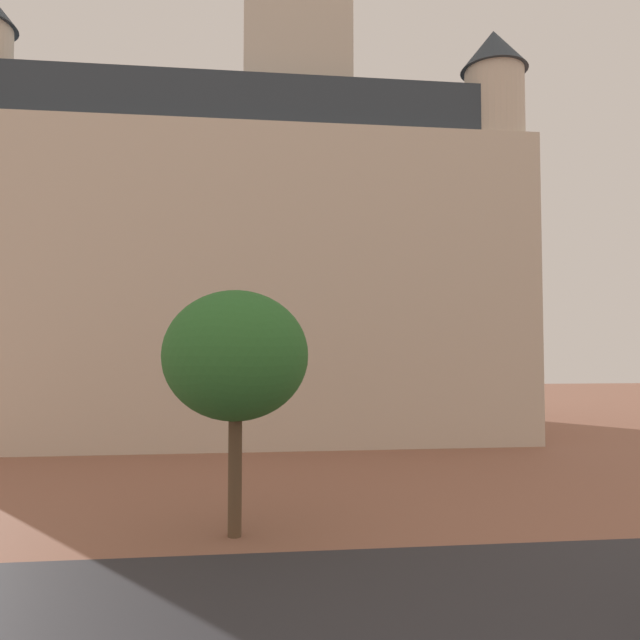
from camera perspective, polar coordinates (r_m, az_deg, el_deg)
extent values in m
plane|color=#93604C|center=(11.99, -0.76, -24.11)|extent=(120.00, 120.00, 0.00)
cube|color=#2D2D33|center=(10.26, 0.44, -27.92)|extent=(120.00, 7.54, 0.00)
cube|color=beige|center=(32.74, -6.90, 2.11)|extent=(26.56, 14.33, 14.29)
cube|color=#2D3842|center=(34.47, -6.82, 16.07)|extent=(24.44, 13.18, 2.40)
cube|color=beige|center=(34.61, -2.41, 16.30)|extent=(5.67, 5.67, 31.35)
cylinder|color=beige|center=(29.67, 16.57, 6.10)|extent=(2.80, 2.80, 17.78)
cone|color=#2D3842|center=(32.68, 16.31, 23.50)|extent=(3.20, 3.20, 2.00)
cylinder|color=brown|center=(14.49, -8.15, -14.47)|extent=(0.32, 0.32, 2.84)
ellipsoid|color=#2D6B2D|center=(14.19, -8.07, -3.37)|extent=(3.43, 3.43, 3.08)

